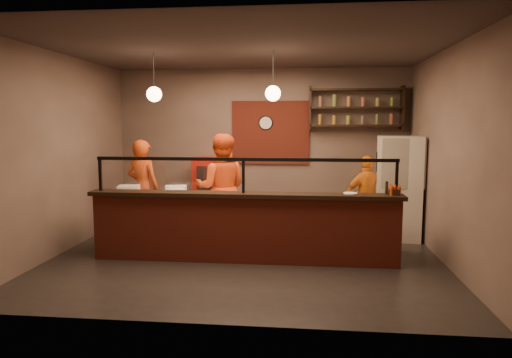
# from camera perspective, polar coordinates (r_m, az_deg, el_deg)

# --- Properties ---
(floor) EXTENTS (6.00, 6.00, 0.00)m
(floor) POSITION_cam_1_polar(r_m,az_deg,el_deg) (7.33, -1.24, -9.60)
(floor) COLOR black
(floor) RESTS_ON ground
(ceiling) EXTENTS (6.00, 6.00, 0.00)m
(ceiling) POSITION_cam_1_polar(r_m,az_deg,el_deg) (7.11, -1.31, 15.96)
(ceiling) COLOR #3C322E
(ceiling) RESTS_ON wall_back
(wall_back) EXTENTS (6.00, 0.00, 6.00)m
(wall_back) POSITION_cam_1_polar(r_m,az_deg,el_deg) (9.52, 0.65, 4.01)
(wall_back) COLOR #705C52
(wall_back) RESTS_ON floor
(wall_left) EXTENTS (0.00, 5.00, 5.00)m
(wall_left) POSITION_cam_1_polar(r_m,az_deg,el_deg) (8.00, -23.15, 2.90)
(wall_left) COLOR #705C52
(wall_left) RESTS_ON floor
(wall_right) EXTENTS (0.00, 5.00, 5.00)m
(wall_right) POSITION_cam_1_polar(r_m,az_deg,el_deg) (7.29, 22.83, 2.59)
(wall_right) COLOR #705C52
(wall_right) RESTS_ON floor
(wall_front) EXTENTS (6.00, 0.00, 6.00)m
(wall_front) POSITION_cam_1_polar(r_m,az_deg,el_deg) (4.58, -5.24, 0.85)
(wall_front) COLOR #705C52
(wall_front) RESTS_ON floor
(brick_patch) EXTENTS (1.60, 0.04, 1.30)m
(brick_patch) POSITION_cam_1_polar(r_m,az_deg,el_deg) (9.46, 1.84, 5.81)
(brick_patch) COLOR maroon
(brick_patch) RESTS_ON wall_back
(service_counter) EXTENTS (4.60, 0.25, 1.00)m
(service_counter) POSITION_cam_1_polar(r_m,az_deg,el_deg) (6.91, -1.56, -6.32)
(service_counter) COLOR maroon
(service_counter) RESTS_ON floor
(counter_ledge) EXTENTS (4.70, 0.37, 0.06)m
(counter_ledge) POSITION_cam_1_polar(r_m,az_deg,el_deg) (6.81, -1.58, -1.97)
(counter_ledge) COLOR black
(counter_ledge) RESTS_ON service_counter
(worktop_cabinet) EXTENTS (4.60, 0.75, 0.85)m
(worktop_cabinet) POSITION_cam_1_polar(r_m,az_deg,el_deg) (7.41, -1.05, -6.01)
(worktop_cabinet) COLOR gray
(worktop_cabinet) RESTS_ON floor
(worktop) EXTENTS (4.60, 0.75, 0.05)m
(worktop) POSITION_cam_1_polar(r_m,az_deg,el_deg) (7.32, -1.06, -2.57)
(worktop) COLOR silver
(worktop) RESTS_ON worktop_cabinet
(sneeze_guard) EXTENTS (4.50, 0.05, 0.52)m
(sneeze_guard) POSITION_cam_1_polar(r_m,az_deg,el_deg) (6.76, -1.59, 0.88)
(sneeze_guard) COLOR white
(sneeze_guard) RESTS_ON counter_ledge
(wall_shelving) EXTENTS (1.84, 0.28, 0.85)m
(wall_shelving) POSITION_cam_1_polar(r_m,az_deg,el_deg) (9.35, 12.36, 8.71)
(wall_shelving) COLOR black
(wall_shelving) RESTS_ON wall_back
(wall_clock) EXTENTS (0.30, 0.04, 0.30)m
(wall_clock) POSITION_cam_1_polar(r_m,az_deg,el_deg) (9.46, 1.23, 7.02)
(wall_clock) COLOR black
(wall_clock) RESTS_ON wall_back
(pendant_left) EXTENTS (0.24, 0.24, 0.77)m
(pendant_left) POSITION_cam_1_polar(r_m,az_deg,el_deg) (7.57, -12.61, 10.31)
(pendant_left) COLOR black
(pendant_left) RESTS_ON ceiling
(pendant_right) EXTENTS (0.24, 0.24, 0.77)m
(pendant_right) POSITION_cam_1_polar(r_m,az_deg,el_deg) (7.20, 2.13, 10.66)
(pendant_right) COLOR black
(pendant_right) RESTS_ON ceiling
(cook_left) EXTENTS (0.75, 0.60, 1.80)m
(cook_left) POSITION_cam_1_polar(r_m,az_deg,el_deg) (8.65, -13.93, -1.16)
(cook_left) COLOR #C44012
(cook_left) RESTS_ON floor
(cook_mid) EXTENTS (0.98, 0.79, 1.91)m
(cook_mid) POSITION_cam_1_polar(r_m,az_deg,el_deg) (8.07, -4.37, -1.13)
(cook_mid) COLOR #E24915
(cook_mid) RESTS_ON floor
(cook_right) EXTENTS (0.94, 0.57, 1.51)m
(cook_right) POSITION_cam_1_polar(r_m,az_deg,el_deg) (8.57, 13.73, -2.20)
(cook_right) COLOR orange
(cook_right) RESTS_ON floor
(fridge) EXTENTS (0.87, 0.82, 1.86)m
(fridge) POSITION_cam_1_polar(r_m,az_deg,el_deg) (8.64, 17.38, -1.06)
(fridge) COLOR beige
(fridge) RESTS_ON floor
(red_cooler) EXTENTS (0.67, 0.63, 1.40)m
(red_cooler) POSITION_cam_1_polar(r_m,az_deg,el_deg) (9.42, -5.74, -1.55)
(red_cooler) COLOR #B0160B
(red_cooler) RESTS_ON floor
(pizza_dough) EXTENTS (0.65, 0.65, 0.01)m
(pizza_dough) POSITION_cam_1_polar(r_m,az_deg,el_deg) (7.22, 3.69, -2.47)
(pizza_dough) COLOR #EDE9C9
(pizza_dough) RESTS_ON worktop
(prep_tub_a) EXTENTS (0.38, 0.33, 0.17)m
(prep_tub_a) POSITION_cam_1_polar(r_m,az_deg,el_deg) (7.85, -15.62, -1.39)
(prep_tub_a) COLOR white
(prep_tub_a) RESTS_ON worktop
(prep_tub_b) EXTENTS (0.40, 0.35, 0.17)m
(prep_tub_b) POSITION_cam_1_polar(r_m,az_deg,el_deg) (7.60, -9.97, -1.49)
(prep_tub_b) COLOR white
(prep_tub_b) RESTS_ON worktop
(prep_tub_c) EXTENTS (0.30, 0.24, 0.14)m
(prep_tub_c) POSITION_cam_1_polar(r_m,az_deg,el_deg) (7.48, -9.90, -1.72)
(prep_tub_c) COLOR white
(prep_tub_c) RESTS_ON worktop
(rolling_pin) EXTENTS (0.29, 0.23, 0.06)m
(rolling_pin) POSITION_cam_1_polar(r_m,az_deg,el_deg) (7.36, -6.67, -2.16)
(rolling_pin) COLOR yellow
(rolling_pin) RESTS_ON worktop
(condiment_caddy) EXTENTS (0.19, 0.16, 0.09)m
(condiment_caddy) POSITION_cam_1_polar(r_m,az_deg,el_deg) (6.87, 16.94, -1.56)
(condiment_caddy) COLOR black
(condiment_caddy) RESTS_ON counter_ledge
(pepper_mill) EXTENTS (0.05, 0.05, 0.19)m
(pepper_mill) POSITION_cam_1_polar(r_m,az_deg,el_deg) (6.91, 16.01, -1.06)
(pepper_mill) COLOR black
(pepper_mill) RESTS_ON counter_ledge
(small_plate) EXTENTS (0.24, 0.24, 0.01)m
(small_plate) POSITION_cam_1_polar(r_m,az_deg,el_deg) (6.84, 11.73, -1.76)
(small_plate) COLOR white
(small_plate) RESTS_ON counter_ledge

